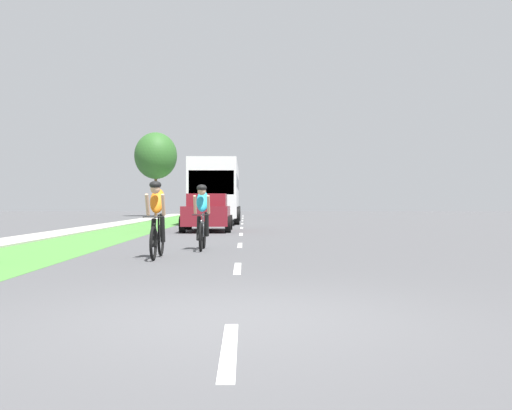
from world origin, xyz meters
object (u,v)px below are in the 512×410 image
(bus_white, at_px, (217,189))
(street_tree_far, at_px, (156,156))
(cyclist_trailing, at_px, (202,216))
(sedan_maroon, at_px, (207,212))
(cyclist_lead, at_px, (157,219))

(bus_white, xyz_separation_m, street_tree_far, (-6.21, 17.13, 3.38))
(bus_white, bearing_deg, cyclist_trailing, -88.27)
(bus_white, distance_m, street_tree_far, 18.53)
(sedan_maroon, relative_size, bus_white, 0.37)
(bus_white, height_order, street_tree_far, street_tree_far)
(bus_white, bearing_deg, cyclist_lead, -90.38)
(cyclist_lead, bearing_deg, bus_white, 89.62)
(street_tree_far, bearing_deg, cyclist_lead, -81.37)
(cyclist_lead, xyz_separation_m, street_tree_far, (-6.06, 39.93, 4.55))
(cyclist_trailing, xyz_separation_m, sedan_maroon, (-0.49, 9.75, -0.04))
(cyclist_trailing, relative_size, street_tree_far, 0.23)
(bus_white, relative_size, street_tree_far, 1.56)
(cyclist_lead, distance_m, cyclist_trailing, 2.29)
(cyclist_trailing, xyz_separation_m, bus_white, (-0.63, 20.64, 1.17))
(sedan_maroon, relative_size, street_tree_far, 0.58)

